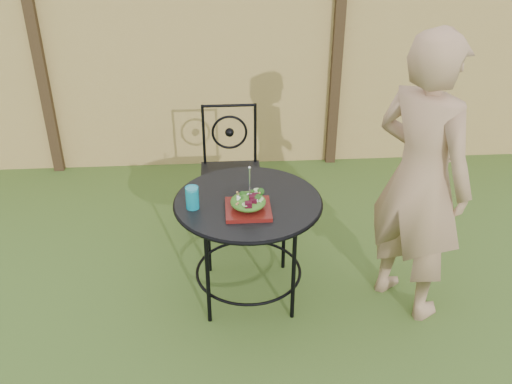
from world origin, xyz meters
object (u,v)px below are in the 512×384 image
(patio_table, at_px, (248,219))
(salad_plate, at_px, (248,209))
(patio_chair, at_px, (231,166))
(diner, at_px, (420,180))

(patio_table, distance_m, salad_plate, 0.20)
(patio_table, relative_size, patio_chair, 0.97)
(diner, height_order, salad_plate, diner)
(patio_chair, relative_size, diner, 0.53)
(patio_table, height_order, salad_plate, salad_plate)
(patio_chair, height_order, diner, diner)
(patio_table, relative_size, diner, 0.51)
(diner, bearing_deg, salad_plate, 54.89)
(salad_plate, bearing_deg, diner, -0.49)
(patio_table, bearing_deg, salad_plate, -92.80)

